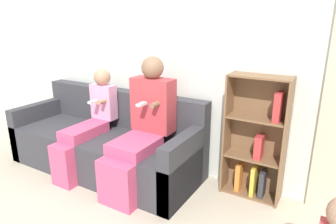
% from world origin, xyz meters
% --- Properties ---
extents(ground_plane, '(14.00, 14.00, 0.00)m').
position_xyz_m(ground_plane, '(0.00, 0.00, 0.00)').
color(ground_plane, beige).
extents(back_wall, '(10.00, 0.06, 2.55)m').
position_xyz_m(back_wall, '(0.00, 0.97, 1.27)').
color(back_wall, silver).
rests_on(back_wall, ground_plane).
extents(couch, '(2.19, 0.84, 0.86)m').
position_xyz_m(couch, '(-0.34, 0.52, 0.29)').
color(couch, '#38383D').
rests_on(couch, ground_plane).
extents(adult_seated, '(0.43, 0.79, 1.30)m').
position_xyz_m(adult_seated, '(0.24, 0.43, 0.67)').
color(adult_seated, '#DB4C75').
rests_on(adult_seated, ground_plane).
extents(child_seated, '(0.29, 0.80, 1.11)m').
position_xyz_m(child_seated, '(-0.46, 0.38, 0.56)').
color(child_seated, '#DB4C75').
rests_on(child_seated, ground_plane).
extents(bookshelf, '(0.55, 0.24, 1.17)m').
position_xyz_m(bookshelf, '(1.24, 0.84, 0.55)').
color(bookshelf, brown).
rests_on(bookshelf, ground_plane).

